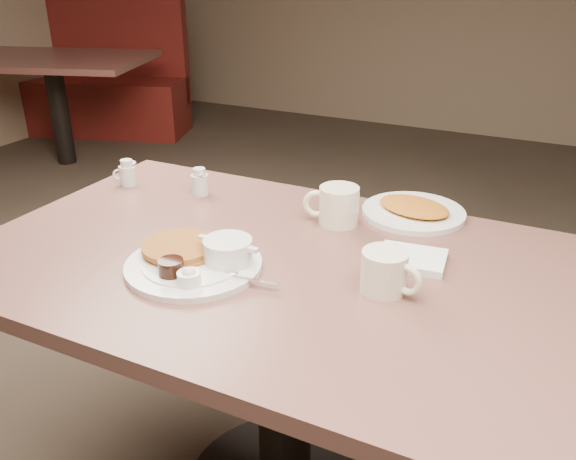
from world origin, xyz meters
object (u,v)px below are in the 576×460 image
at_px(creamer_left, 127,174).
at_px(booth_back_left, 104,84).
at_px(creamer_right, 200,182).
at_px(diner_table, 284,323).
at_px(main_plate, 198,258).
at_px(coffee_mug_near, 386,271).
at_px(coffee_mug_far, 337,205).
at_px(hash_plate, 414,210).

relative_size(creamer_left, booth_back_left, 0.04).
bearing_deg(creamer_right, diner_table, -33.03).
relative_size(main_plate, creamer_left, 4.72).
distance_m(coffee_mug_near, coffee_mug_far, 0.35).
relative_size(diner_table, coffee_mug_near, 10.17).
height_order(creamer_left, booth_back_left, booth_back_left).
bearing_deg(coffee_mug_far, main_plate, -117.73).
height_order(diner_table, coffee_mug_near, coffee_mug_near).
bearing_deg(diner_table, booth_back_left, 138.13).
distance_m(creamer_right, booth_back_left, 3.53).
distance_m(diner_table, coffee_mug_near, 0.33).
xyz_separation_m(main_plate, booth_back_left, (-2.81, 2.78, -0.36)).
height_order(coffee_mug_far, booth_back_left, booth_back_left).
xyz_separation_m(main_plate, coffee_mug_near, (0.41, 0.08, 0.02)).
bearing_deg(booth_back_left, diner_table, -41.87).
bearing_deg(creamer_right, coffee_mug_near, -23.96).
relative_size(coffee_mug_far, hash_plate, 0.45).
bearing_deg(coffee_mug_near, diner_table, 173.81).
height_order(coffee_mug_near, booth_back_left, booth_back_left).
height_order(coffee_mug_near, creamer_right, coffee_mug_near).
bearing_deg(main_plate, creamer_left, 144.76).
bearing_deg(hash_plate, booth_back_left, 144.33).
relative_size(diner_table, booth_back_left, 0.83).
distance_m(main_plate, booth_back_left, 3.97).
relative_size(main_plate, booth_back_left, 0.21).
xyz_separation_m(coffee_mug_far, hash_plate, (0.17, 0.14, -0.04)).
bearing_deg(coffee_mug_far, coffee_mug_near, -51.58).
height_order(diner_table, creamer_right, creamer_right).
distance_m(diner_table, creamer_right, 0.53).
height_order(coffee_mug_near, creamer_left, coffee_mug_near).
xyz_separation_m(diner_table, creamer_left, (-0.65, 0.23, 0.21)).
height_order(main_plate, creamer_left, creamer_left).
bearing_deg(coffee_mug_near, creamer_left, 163.90).
bearing_deg(coffee_mug_far, creamer_left, -178.43).
bearing_deg(coffee_mug_near, hash_plate, 97.19).
height_order(main_plate, coffee_mug_far, coffee_mug_far).
xyz_separation_m(diner_table, main_plate, (-0.16, -0.11, 0.19)).
distance_m(coffee_mug_near, creamer_right, 0.72).
height_order(hash_plate, booth_back_left, booth_back_left).
distance_m(coffee_mug_far, hash_plate, 0.22).
bearing_deg(diner_table, coffee_mug_far, 83.30).
relative_size(coffee_mug_far, creamer_right, 1.97).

